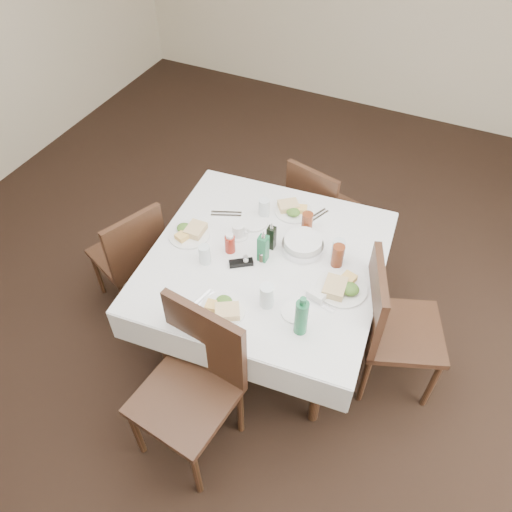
{
  "coord_description": "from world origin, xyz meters",
  "views": [
    {
      "loc": [
        0.73,
        -1.62,
        2.88
      ],
      "look_at": [
        -0.11,
        0.16,
        0.8
      ],
      "focal_mm": 35.0,
      "sensor_mm": 36.0,
      "label": 1
    }
  ],
  "objects_px": {
    "water_s": "(267,296)",
    "green_bottle": "(301,317)",
    "chair_north": "(317,206)",
    "ketchup_bottle": "(230,243)",
    "water_w": "(205,254)",
    "bread_basket": "(303,245)",
    "water_n": "(264,208)",
    "dining_table": "(266,267)",
    "chair_west": "(132,252)",
    "chair_south": "(195,377)",
    "oil_cruet_green": "(263,247)",
    "chair_east": "(389,322)",
    "water_e": "(338,250)",
    "coffee_mug": "(239,231)",
    "oil_cruet_dark": "(271,237)"
  },
  "relations": [
    {
      "from": "chair_north",
      "to": "coffee_mug",
      "type": "xyz_separation_m",
      "value": [
        -0.25,
        -0.77,
        0.31
      ]
    },
    {
      "from": "water_e",
      "to": "water_w",
      "type": "height_order",
      "value": "water_e"
    },
    {
      "from": "water_n",
      "to": "green_bottle",
      "type": "height_order",
      "value": "green_bottle"
    },
    {
      "from": "chair_south",
      "to": "ketchup_bottle",
      "type": "bearing_deg",
      "value": 102.27
    },
    {
      "from": "water_n",
      "to": "water_e",
      "type": "distance_m",
      "value": 0.56
    },
    {
      "from": "water_n",
      "to": "bread_basket",
      "type": "xyz_separation_m",
      "value": [
        0.33,
        -0.17,
        -0.02
      ]
    },
    {
      "from": "chair_south",
      "to": "chair_east",
      "type": "xyz_separation_m",
      "value": [
        0.82,
        0.79,
        -0.02
      ]
    },
    {
      "from": "chair_west",
      "to": "oil_cruet_dark",
      "type": "xyz_separation_m",
      "value": [
        0.92,
        0.2,
        0.35
      ]
    },
    {
      "from": "chair_east",
      "to": "water_n",
      "type": "bearing_deg",
      "value": 161.64
    },
    {
      "from": "green_bottle",
      "to": "chair_east",
      "type": "bearing_deg",
      "value": 46.22
    },
    {
      "from": "chair_south",
      "to": "chair_west",
      "type": "bearing_deg",
      "value": 142.74
    },
    {
      "from": "water_s",
      "to": "water_n",
      "type": "bearing_deg",
      "value": 115.65
    },
    {
      "from": "water_s",
      "to": "green_bottle",
      "type": "xyz_separation_m",
      "value": [
        0.22,
        -0.08,
        0.04
      ]
    },
    {
      "from": "chair_north",
      "to": "water_n",
      "type": "height_order",
      "value": "water_n"
    },
    {
      "from": "water_n",
      "to": "water_s",
      "type": "distance_m",
      "value": 0.71
    },
    {
      "from": "ketchup_bottle",
      "to": "chair_east",
      "type": "bearing_deg",
      "value": 3.46
    },
    {
      "from": "chair_south",
      "to": "oil_cruet_green",
      "type": "distance_m",
      "value": 0.8
    },
    {
      "from": "chair_north",
      "to": "chair_south",
      "type": "xyz_separation_m",
      "value": [
        -0.08,
        -1.64,
        0.08
      ]
    },
    {
      "from": "water_w",
      "to": "bread_basket",
      "type": "distance_m",
      "value": 0.58
    },
    {
      "from": "water_e",
      "to": "coffee_mug",
      "type": "xyz_separation_m",
      "value": [
        -0.6,
        -0.08,
        -0.03
      ]
    },
    {
      "from": "dining_table",
      "to": "bread_basket",
      "type": "height_order",
      "value": "bread_basket"
    },
    {
      "from": "ketchup_bottle",
      "to": "bread_basket",
      "type": "bearing_deg",
      "value": 26.84
    },
    {
      "from": "chair_west",
      "to": "water_s",
      "type": "distance_m",
      "value": 1.14
    },
    {
      "from": "oil_cruet_green",
      "to": "chair_south",
      "type": "bearing_deg",
      "value": -93.36
    },
    {
      "from": "dining_table",
      "to": "chair_east",
      "type": "height_order",
      "value": "chair_east"
    },
    {
      "from": "dining_table",
      "to": "ketchup_bottle",
      "type": "distance_m",
      "value": 0.26
    },
    {
      "from": "water_n",
      "to": "chair_south",
      "type": "bearing_deg",
      "value": -84.42
    },
    {
      "from": "coffee_mug",
      "to": "oil_cruet_dark",
      "type": "bearing_deg",
      "value": -0.67
    },
    {
      "from": "water_e",
      "to": "bread_basket",
      "type": "bearing_deg",
      "value": -174.72
    },
    {
      "from": "dining_table",
      "to": "water_s",
      "type": "distance_m",
      "value": 0.37
    },
    {
      "from": "chair_north",
      "to": "ketchup_bottle",
      "type": "distance_m",
      "value": 0.99
    },
    {
      "from": "chair_east",
      "to": "water_w",
      "type": "height_order",
      "value": "chair_east"
    },
    {
      "from": "chair_north",
      "to": "water_e",
      "type": "bearing_deg",
      "value": -63.06
    },
    {
      "from": "water_s",
      "to": "dining_table",
      "type": "bearing_deg",
      "value": 115.06
    },
    {
      "from": "water_s",
      "to": "green_bottle",
      "type": "height_order",
      "value": "green_bottle"
    },
    {
      "from": "dining_table",
      "to": "chair_south",
      "type": "height_order",
      "value": "chair_south"
    },
    {
      "from": "chair_east",
      "to": "water_w",
      "type": "xyz_separation_m",
      "value": [
        -1.07,
        -0.2,
        0.27
      ]
    },
    {
      "from": "water_e",
      "to": "coffee_mug",
      "type": "height_order",
      "value": "water_e"
    },
    {
      "from": "water_e",
      "to": "dining_table",
      "type": "bearing_deg",
      "value": -155.02
    },
    {
      "from": "oil_cruet_green",
      "to": "ketchup_bottle",
      "type": "distance_m",
      "value": 0.21
    },
    {
      "from": "water_w",
      "to": "water_n",
      "type": "bearing_deg",
      "value": 74.48
    },
    {
      "from": "water_n",
      "to": "water_s",
      "type": "xyz_separation_m",
      "value": [
        0.31,
        -0.64,
        0.01
      ]
    },
    {
      "from": "oil_cruet_green",
      "to": "green_bottle",
      "type": "relative_size",
      "value": 0.87
    },
    {
      "from": "water_n",
      "to": "oil_cruet_dark",
      "type": "height_order",
      "value": "oil_cruet_dark"
    },
    {
      "from": "chair_east",
      "to": "chair_west",
      "type": "bearing_deg",
      "value": -175.66
    },
    {
      "from": "chair_west",
      "to": "water_s",
      "type": "height_order",
      "value": "water_s"
    },
    {
      "from": "chair_west",
      "to": "water_s",
      "type": "xyz_separation_m",
      "value": [
        1.07,
        -0.2,
        0.33
      ]
    },
    {
      "from": "chair_north",
      "to": "ketchup_bottle",
      "type": "relative_size",
      "value": 6.52
    },
    {
      "from": "water_s",
      "to": "coffee_mug",
      "type": "xyz_separation_m",
      "value": [
        -0.37,
        0.41,
        -0.03
      ]
    },
    {
      "from": "water_s",
      "to": "coffee_mug",
      "type": "distance_m",
      "value": 0.55
    }
  ]
}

